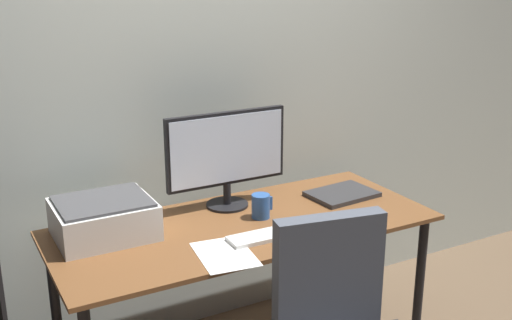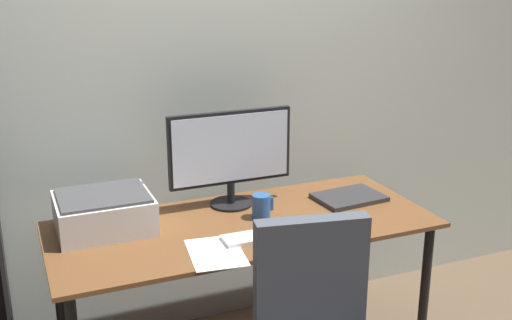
{
  "view_description": "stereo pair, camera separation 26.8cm",
  "coord_description": "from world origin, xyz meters",
  "px_view_note": "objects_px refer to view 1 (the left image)",
  "views": [
    {
      "loc": [
        -1.17,
        -2.25,
        1.83
      ],
      "look_at": [
        0.07,
        0.01,
        1.02
      ],
      "focal_mm": 43.58,
      "sensor_mm": 36.0,
      "label": 1
    },
    {
      "loc": [
        -0.93,
        -2.37,
        1.83
      ],
      "look_at": [
        0.07,
        0.01,
        1.02
      ],
      "focal_mm": 43.58,
      "sensor_mm": 36.0,
      "label": 2
    }
  ],
  "objects_px": {
    "desk": "(244,239)",
    "printer": "(104,218)",
    "keyboard": "(262,237)",
    "mouse": "(308,223)",
    "coffee_mug": "(261,206)",
    "laptop": "(342,194)",
    "monitor": "(227,153)"
  },
  "relations": [
    {
      "from": "monitor",
      "to": "coffee_mug",
      "type": "height_order",
      "value": "monitor"
    },
    {
      "from": "printer",
      "to": "coffee_mug",
      "type": "bearing_deg",
      "value": -11.84
    },
    {
      "from": "printer",
      "to": "monitor",
      "type": "bearing_deg",
      "value": 5.48
    },
    {
      "from": "desk",
      "to": "coffee_mug",
      "type": "bearing_deg",
      "value": 11.54
    },
    {
      "from": "monitor",
      "to": "keyboard",
      "type": "xyz_separation_m",
      "value": [
        -0.04,
        -0.4,
        -0.25
      ]
    },
    {
      "from": "keyboard",
      "to": "printer",
      "type": "bearing_deg",
      "value": 150.08
    },
    {
      "from": "desk",
      "to": "keyboard",
      "type": "bearing_deg",
      "value": -93.01
    },
    {
      "from": "keyboard",
      "to": "mouse",
      "type": "height_order",
      "value": "mouse"
    },
    {
      "from": "keyboard",
      "to": "laptop",
      "type": "height_order",
      "value": "laptop"
    },
    {
      "from": "laptop",
      "to": "coffee_mug",
      "type": "bearing_deg",
      "value": -179.21
    },
    {
      "from": "keyboard",
      "to": "printer",
      "type": "height_order",
      "value": "printer"
    },
    {
      "from": "laptop",
      "to": "printer",
      "type": "distance_m",
      "value": 1.17
    },
    {
      "from": "desk",
      "to": "printer",
      "type": "relative_size",
      "value": 4.24
    },
    {
      "from": "desk",
      "to": "mouse",
      "type": "relative_size",
      "value": 17.65
    },
    {
      "from": "laptop",
      "to": "monitor",
      "type": "bearing_deg",
      "value": 159.96
    },
    {
      "from": "keyboard",
      "to": "printer",
      "type": "distance_m",
      "value": 0.67
    },
    {
      "from": "keyboard",
      "to": "coffee_mug",
      "type": "xyz_separation_m",
      "value": [
        0.11,
        0.2,
        0.05
      ]
    },
    {
      "from": "keyboard",
      "to": "printer",
      "type": "xyz_separation_m",
      "value": [
        -0.57,
        0.34,
        0.07
      ]
    },
    {
      "from": "coffee_mug",
      "to": "printer",
      "type": "relative_size",
      "value": 0.27
    },
    {
      "from": "monitor",
      "to": "coffee_mug",
      "type": "distance_m",
      "value": 0.3
    },
    {
      "from": "keyboard",
      "to": "coffee_mug",
      "type": "bearing_deg",
      "value": 63.3
    },
    {
      "from": "coffee_mug",
      "to": "desk",
      "type": "bearing_deg",
      "value": -168.46
    },
    {
      "from": "mouse",
      "to": "coffee_mug",
      "type": "distance_m",
      "value": 0.23
    },
    {
      "from": "coffee_mug",
      "to": "laptop",
      "type": "distance_m",
      "value": 0.49
    },
    {
      "from": "keyboard",
      "to": "laptop",
      "type": "distance_m",
      "value": 0.64
    },
    {
      "from": "desk",
      "to": "printer",
      "type": "bearing_deg",
      "value": 164.42
    },
    {
      "from": "desk",
      "to": "laptop",
      "type": "distance_m",
      "value": 0.59
    },
    {
      "from": "mouse",
      "to": "coffee_mug",
      "type": "height_order",
      "value": "coffee_mug"
    },
    {
      "from": "desk",
      "to": "keyboard",
      "type": "xyz_separation_m",
      "value": [
        -0.01,
        -0.18,
        0.09
      ]
    },
    {
      "from": "coffee_mug",
      "to": "laptop",
      "type": "xyz_separation_m",
      "value": [
        0.48,
        0.05,
        -0.04
      ]
    },
    {
      "from": "keyboard",
      "to": "mouse",
      "type": "distance_m",
      "value": 0.24
    },
    {
      "from": "keyboard",
      "to": "laptop",
      "type": "bearing_deg",
      "value": 23.8
    }
  ]
}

